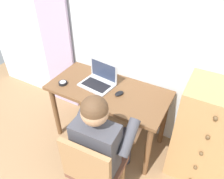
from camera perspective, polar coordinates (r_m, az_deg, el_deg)
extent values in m
cube|color=silver|center=(2.17, 8.90, 14.48)|extent=(4.80, 0.05, 2.50)
cube|color=#B29EBC|center=(2.73, -15.12, 15.29)|extent=(0.46, 0.03, 2.22)
cube|color=brown|center=(2.22, -1.01, -0.29)|extent=(1.25, 0.60, 0.03)
cylinder|color=brown|center=(2.59, -14.67, -5.90)|extent=(0.06, 0.06, 0.71)
cylinder|color=brown|center=(2.17, 9.43, -16.06)|extent=(0.06, 0.06, 0.71)
cylinder|color=brown|center=(2.86, -8.44, -0.23)|extent=(0.06, 0.06, 0.71)
cylinder|color=brown|center=(2.48, 13.52, -7.99)|extent=(0.06, 0.06, 0.71)
cube|color=tan|center=(2.23, 23.71, -10.85)|extent=(0.55, 0.45, 1.05)
sphere|color=brown|center=(2.23, 21.25, -18.73)|extent=(0.04, 0.04, 0.04)
sphere|color=brown|center=(2.06, 22.58, -15.39)|extent=(0.04, 0.04, 0.04)
sphere|color=brown|center=(1.91, 24.07, -11.48)|extent=(0.04, 0.04, 0.04)
sphere|color=brown|center=(1.77, 25.76, -6.91)|extent=(0.04, 0.04, 0.04)
cube|color=brown|center=(1.98, -3.70, -19.51)|extent=(0.44, 0.42, 0.05)
cube|color=#9E754C|center=(1.70, -7.14, -19.63)|extent=(0.42, 0.06, 0.42)
cylinder|color=#9E754C|center=(2.20, 2.86, -21.18)|extent=(0.04, 0.04, 0.39)
cylinder|color=#9E754C|center=(2.29, -5.33, -17.93)|extent=(0.04, 0.04, 0.39)
cylinder|color=#33384C|center=(2.03, 1.70, -15.13)|extent=(0.16, 0.41, 0.14)
cylinder|color=#33384C|center=(2.08, -2.93, -13.39)|extent=(0.16, 0.41, 0.14)
cylinder|color=#33384C|center=(2.33, 3.72, -15.08)|extent=(0.11, 0.11, 0.46)
cylinder|color=#33384C|center=(2.38, -0.38, -13.60)|extent=(0.11, 0.11, 0.46)
cube|color=#3F3F47|center=(1.75, -4.20, -14.83)|extent=(0.37, 0.22, 0.46)
cylinder|color=#3F3F47|center=(1.70, 4.52, -12.58)|extent=(0.10, 0.30, 0.25)
cylinder|color=#3F3F47|center=(1.85, -8.31, -7.89)|extent=(0.10, 0.30, 0.25)
cylinder|color=tan|center=(1.91, 6.70, -10.46)|extent=(0.08, 0.27, 0.11)
cylinder|color=tan|center=(2.04, -4.99, -6.45)|extent=(0.08, 0.27, 0.11)
sphere|color=tan|center=(1.49, -4.62, -6.03)|extent=(0.20, 0.20, 0.20)
sphere|color=#513823|center=(1.47, -4.68, -5.18)|extent=(0.20, 0.20, 0.20)
cube|color=#B7BABF|center=(2.25, -4.10, 1.16)|extent=(0.37, 0.28, 0.02)
cube|color=black|center=(2.24, -4.28, 1.26)|extent=(0.30, 0.19, 0.00)
cube|color=#B7BABF|center=(2.27, -2.23, 5.10)|extent=(0.34, 0.05, 0.22)
cube|color=#2D3851|center=(2.26, -2.32, 5.03)|extent=(0.30, 0.04, 0.18)
ellipsoid|color=black|center=(2.13, 1.92, -1.05)|extent=(0.09, 0.12, 0.03)
cylinder|color=black|center=(2.33, -12.89, 1.67)|extent=(0.09, 0.09, 0.03)
cylinder|color=silver|center=(2.32, -12.94, 1.99)|extent=(0.06, 0.06, 0.00)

